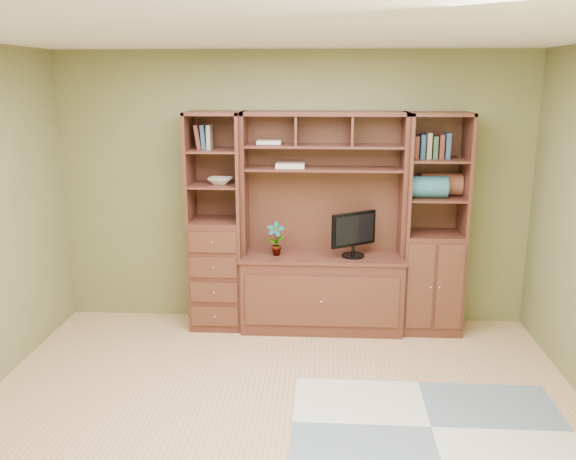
# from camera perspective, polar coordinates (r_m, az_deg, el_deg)

# --- Properties ---
(room) EXTENTS (4.60, 4.10, 2.64)m
(room) POSITION_cam_1_polar(r_m,az_deg,el_deg) (3.91, -0.96, -1.38)
(room) COLOR tan
(room) RESTS_ON ground
(center_hutch) EXTENTS (1.54, 0.53, 2.05)m
(center_hutch) POSITION_cam_1_polar(r_m,az_deg,el_deg) (5.65, 3.26, 0.52)
(center_hutch) COLOR #4E241B
(center_hutch) RESTS_ON ground
(left_tower) EXTENTS (0.50, 0.45, 2.05)m
(left_tower) POSITION_cam_1_polar(r_m,az_deg,el_deg) (5.77, -6.71, 0.75)
(left_tower) COLOR #4E241B
(left_tower) RESTS_ON ground
(right_tower) EXTENTS (0.55, 0.45, 2.05)m
(right_tower) POSITION_cam_1_polar(r_m,az_deg,el_deg) (5.78, 13.49, 0.47)
(right_tower) COLOR #4E241B
(right_tower) RESTS_ON ground
(rug) EXTENTS (1.92, 1.29, 0.01)m
(rug) POSITION_cam_1_polar(r_m,az_deg,el_deg) (4.50, 13.25, -17.55)
(rug) COLOR #A7ACAC
(rug) RESTS_ON ground
(monitor) EXTENTS (0.51, 0.44, 0.58)m
(monitor) POSITION_cam_1_polar(r_m,az_deg,el_deg) (5.62, 6.17, 0.35)
(monitor) COLOR black
(monitor) RESTS_ON center_hutch
(orchid) EXTENTS (0.17, 0.11, 0.32)m
(orchid) POSITION_cam_1_polar(r_m,az_deg,el_deg) (5.66, -1.16, -0.84)
(orchid) COLOR #A96439
(orchid) RESTS_ON center_hutch
(magazines) EXTENTS (0.26, 0.19, 0.04)m
(magazines) POSITION_cam_1_polar(r_m,az_deg,el_deg) (5.64, 0.22, 6.08)
(magazines) COLOR beige
(magazines) RESTS_ON center_hutch
(bowl) EXTENTS (0.23, 0.23, 0.06)m
(bowl) POSITION_cam_1_polar(r_m,az_deg,el_deg) (5.69, -6.37, 4.60)
(bowl) COLOR silver
(bowl) RESTS_ON left_tower
(blanket_teal) EXTENTS (0.34, 0.20, 0.20)m
(blanket_teal) POSITION_cam_1_polar(r_m,az_deg,el_deg) (5.64, 12.97, 3.95)
(blanket_teal) COLOR #2B6372
(blanket_teal) RESTS_ON right_tower
(blanket_red) EXTENTS (0.37, 0.20, 0.20)m
(blanket_red) POSITION_cam_1_polar(r_m,az_deg,el_deg) (5.79, 14.11, 4.18)
(blanket_red) COLOR brown
(blanket_red) RESTS_ON right_tower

